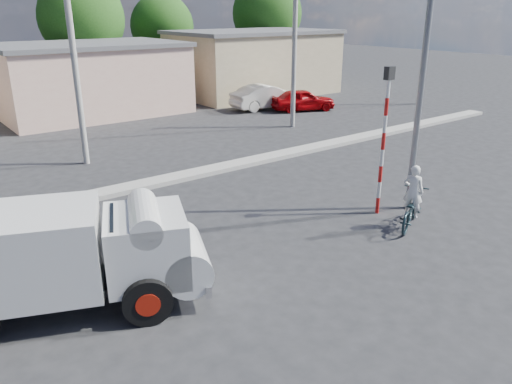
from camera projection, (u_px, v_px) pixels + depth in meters
ground_plane at (340, 262)px, 12.26m from camera, size 120.00×120.00×0.00m
median at (179, 177)px, 18.20m from camera, size 40.00×0.80×0.16m
truck at (72, 255)px, 9.97m from camera, size 5.69×3.81×2.21m
bicycle at (411, 209)px, 14.08m from camera, size 2.10×1.46×1.05m
cyclist at (412, 201)px, 13.99m from camera, size 0.57×0.66×1.53m
car_cream at (266, 97)px, 30.79m from camera, size 4.64×1.98×1.49m
car_red at (303, 100)px, 30.27m from camera, size 4.16×2.85×1.31m
traffic_pole at (384, 129)px, 14.31m from camera, size 0.28×0.18×4.36m
streetlight at (423, 43)px, 13.80m from camera, size 2.34×0.22×9.00m
building_row at (74, 78)px, 28.55m from camera, size 37.80×7.30×4.44m
tree_row at (76, 22)px, 33.89m from camera, size 43.62×7.43×8.42m
utility_poles at (195, 52)px, 21.65m from camera, size 35.40×0.24×8.00m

